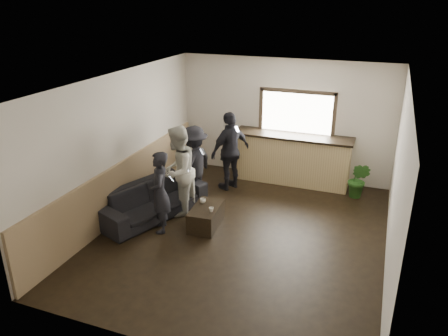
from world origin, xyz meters
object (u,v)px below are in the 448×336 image
at_px(person_d, 230,151).
at_px(person_b, 178,171).
at_px(bar_counter, 292,156).
at_px(coffee_table, 206,216).
at_px(person_a, 160,192).
at_px(cup_b, 211,210).
at_px(potted_plant, 359,180).
at_px(cup_a, 203,201).
at_px(person_c, 194,163).
at_px(sofa, 152,200).

bearing_deg(person_d, person_b, 10.05).
relative_size(bar_counter, coffee_table, 3.07).
bearing_deg(person_a, cup_b, 82.50).
distance_m(coffee_table, potted_plant, 3.46).
relative_size(cup_a, person_b, 0.06).
bearing_deg(potted_plant, person_d, -170.04).
distance_m(potted_plant, person_a, 4.30).
bearing_deg(person_d, bar_counter, 154.92).
relative_size(person_a, person_c, 0.96).
height_order(coffee_table, person_b, person_b).
bearing_deg(cup_b, cup_a, 136.28).
xyz_separation_m(coffee_table, person_c, (-0.70, 1.03, 0.61)).
height_order(cup_b, person_c, person_c).
bearing_deg(bar_counter, person_d, -144.85).
bearing_deg(person_c, cup_b, 46.09).
bearing_deg(sofa, coffee_table, -70.20).
bearing_deg(potted_plant, bar_counter, 166.54).
xyz_separation_m(sofa, person_a, (0.45, -0.46, 0.44)).
height_order(coffee_table, potted_plant, potted_plant).
bearing_deg(person_d, sofa, 0.71).
distance_m(coffee_table, person_d, 1.94).
bearing_deg(person_b, potted_plant, 119.63).
relative_size(sofa, cup_a, 20.41).
relative_size(person_a, person_d, 0.87).
distance_m(potted_plant, person_d, 2.83).
bearing_deg(potted_plant, cup_b, -134.87).
xyz_separation_m(cup_a, person_a, (-0.59, -0.58, 0.34)).
relative_size(cup_a, person_a, 0.07).
relative_size(sofa, potted_plant, 2.77).
bearing_deg(sofa, person_c, -4.14).
bearing_deg(person_b, cup_b, 62.13).
xyz_separation_m(cup_b, person_c, (-0.86, 1.16, 0.37)).
height_order(person_a, person_b, person_b).
relative_size(person_b, person_d, 1.02).
bearing_deg(person_d, cup_a, 31.41).
bearing_deg(person_b, person_c, 177.25).
bearing_deg(person_d, coffee_table, 35.21).
bearing_deg(cup_a, coffee_table, -48.07).
distance_m(coffee_table, person_c, 1.38).
height_order(bar_counter, person_a, bar_counter).
xyz_separation_m(cup_b, potted_plant, (2.42, 2.43, -0.02)).
height_order(coffee_table, cup_a, cup_a).
bearing_deg(cup_a, potted_plant, 38.52).
height_order(sofa, person_d, person_d).
bearing_deg(person_d, person_a, 16.20).
bearing_deg(person_b, cup_a, 73.37).
relative_size(cup_b, person_d, 0.05).
xyz_separation_m(bar_counter, cup_a, (-1.16, -2.52, -0.21)).
relative_size(cup_a, potted_plant, 0.14).
relative_size(potted_plant, person_c, 0.51).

